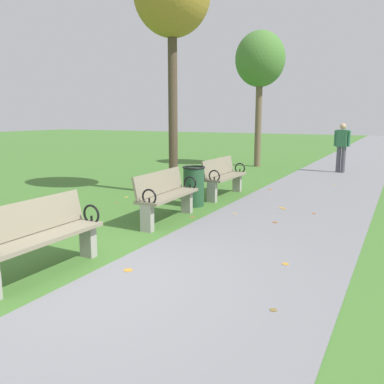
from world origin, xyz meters
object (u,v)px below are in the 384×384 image
at_px(park_bench_3, 223,176).
at_px(trash_bin, 194,186).
at_px(park_bench_1, 41,235).
at_px(park_bench_2, 166,195).
at_px(pedestrian_walking, 342,145).
at_px(tree_2, 260,61).

relative_size(park_bench_3, trash_bin, 1.91).
distance_m(park_bench_1, park_bench_2, 2.86).
height_order(park_bench_2, pedestrian_walking, pedestrian_walking).
bearing_deg(park_bench_3, pedestrian_walking, 71.29).
relative_size(tree_2, pedestrian_walking, 3.02).
xyz_separation_m(park_bench_3, pedestrian_walking, (1.87, 5.53, 0.44)).
distance_m(park_bench_3, trash_bin, 1.25).
bearing_deg(park_bench_2, trash_bin, 96.11).
distance_m(tree_2, trash_bin, 8.06).
distance_m(park_bench_2, park_bench_3, 2.62).
bearing_deg(tree_2, park_bench_2, -82.20).
bearing_deg(park_bench_1, park_bench_3, 90.00).
bearing_deg(park_bench_3, tree_2, 101.15).
bearing_deg(tree_2, trash_bin, -81.88).
relative_size(tree_2, trash_bin, 5.83).
height_order(park_bench_1, park_bench_3, same).
bearing_deg(park_bench_1, trash_bin, 91.99).
distance_m(park_bench_2, trash_bin, 1.38).
relative_size(park_bench_3, tree_2, 0.33).
bearing_deg(park_bench_1, tree_2, 95.87).
height_order(park_bench_3, trash_bin, park_bench_3).
relative_size(park_bench_1, trash_bin, 1.91).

